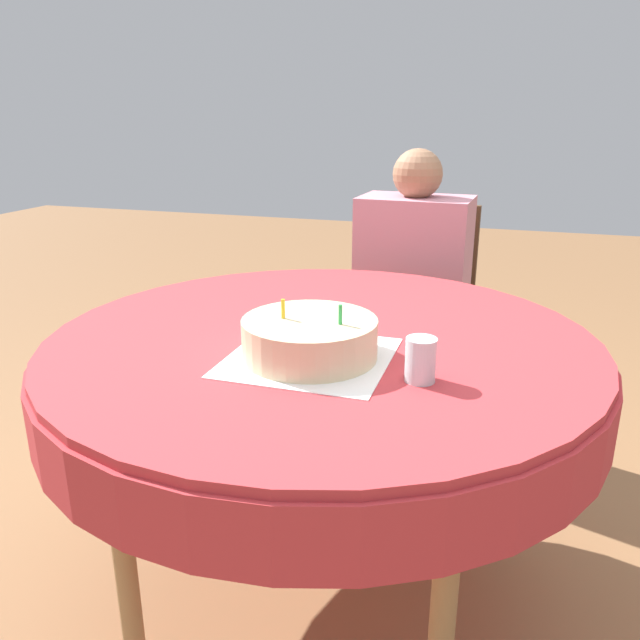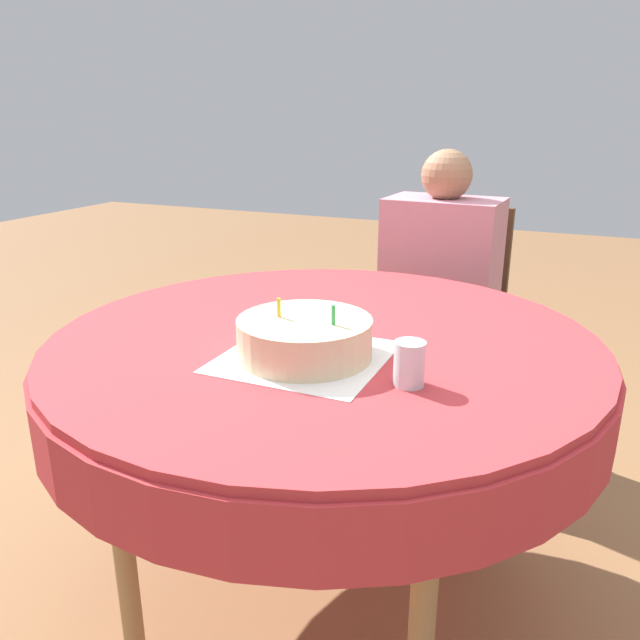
% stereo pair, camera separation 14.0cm
% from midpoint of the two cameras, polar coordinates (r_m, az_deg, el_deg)
% --- Properties ---
extents(ground_plane, '(12.00, 12.00, 0.00)m').
position_cam_midpoint_polar(ground_plane, '(1.87, -2.22, -24.22)').
color(ground_plane, '#8C603D').
extents(dining_table, '(1.29, 1.29, 0.77)m').
position_cam_midpoint_polar(dining_table, '(1.49, -2.54, -4.55)').
color(dining_table, '#BC3338').
rests_on(dining_table, ground_plane).
extents(chair, '(0.48, 0.48, 0.93)m').
position_cam_midpoint_polar(chair, '(2.47, 7.09, -0.08)').
color(chair, '#4C331E').
rests_on(chair, ground_plane).
extents(person, '(0.41, 0.36, 1.15)m').
position_cam_midpoint_polar(person, '(2.32, 6.68, 3.74)').
color(person, '#9E7051').
rests_on(person, ground_plane).
extents(napkin, '(0.34, 0.34, 0.00)m').
position_cam_midpoint_polar(napkin, '(1.32, -3.98, -3.46)').
color(napkin, white).
rests_on(napkin, dining_table).
extents(birthday_cake, '(0.29, 0.29, 0.13)m').
position_cam_midpoint_polar(birthday_cake, '(1.31, -4.02, -1.72)').
color(birthday_cake, beige).
rests_on(birthday_cake, dining_table).
extents(drinking_glass, '(0.06, 0.06, 0.09)m').
position_cam_midpoint_polar(drinking_glass, '(1.20, 5.91, -3.70)').
color(drinking_glass, silver).
rests_on(drinking_glass, dining_table).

